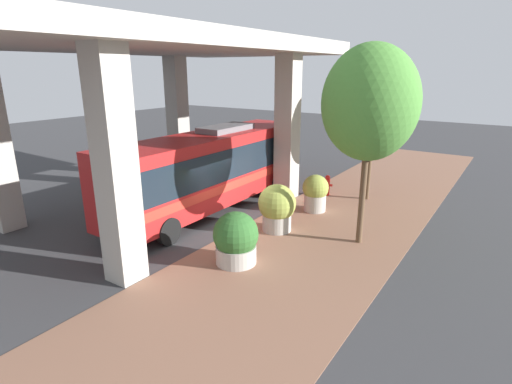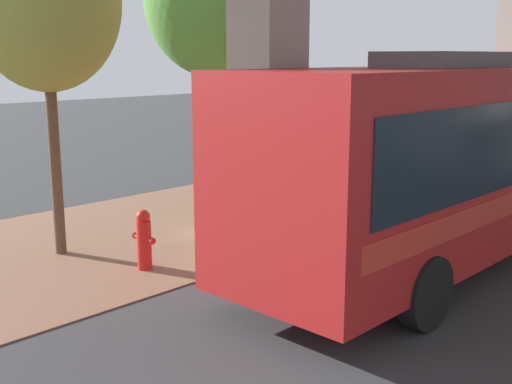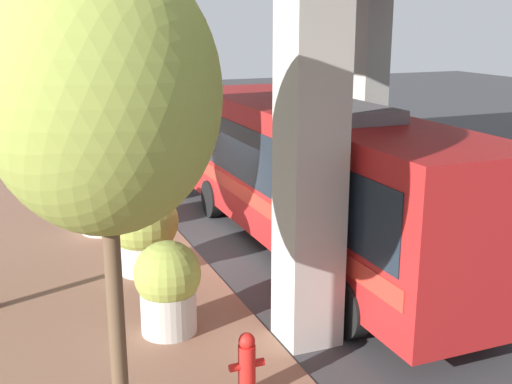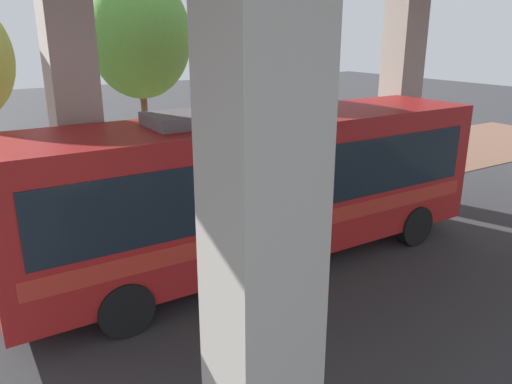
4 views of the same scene
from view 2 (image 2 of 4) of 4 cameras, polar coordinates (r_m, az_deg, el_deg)
ground_plane at (r=14.61m, az=12.34°, el=-2.17°), size 80.00×80.00×0.00m
sidewalk_strip at (r=16.32m, az=3.37°, el=-0.39°), size 6.00×40.00×0.02m
bus at (r=11.91m, az=18.69°, el=3.80°), size 2.56×10.79×3.57m
fire_hydrant at (r=10.81m, az=-9.93°, el=-4.21°), size 0.51×0.24×1.03m
planter_front at (r=14.46m, az=6.25°, el=1.72°), size 1.44×1.44×1.84m
planter_middle at (r=17.10m, az=11.67°, el=2.72°), size 1.45×1.45×1.72m
planter_back at (r=12.57m, az=-2.55°, el=-0.23°), size 1.13×1.13×1.63m
street_tree_far at (r=11.70m, az=-18.27°, el=15.81°), size 2.54×2.54×5.94m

